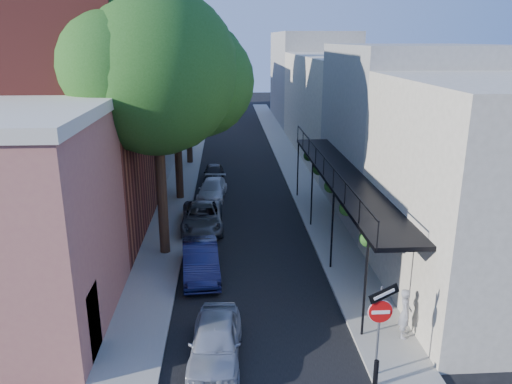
{
  "coord_description": "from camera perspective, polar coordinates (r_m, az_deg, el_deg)",
  "views": [
    {
      "loc": [
        -0.98,
        -10.85,
        9.28
      ],
      "look_at": [
        0.3,
        10.15,
        2.8
      ],
      "focal_mm": 35.0,
      "sensor_mm": 36.0,
      "label": 1
    }
  ],
  "objects": [
    {
      "name": "buildings_right",
      "position": [
        41.83,
        10.5,
        10.18
      ],
      "size": [
        9.8,
        55.0,
        10.0
      ],
      "color": "beige",
      "rests_on": "ground"
    },
    {
      "name": "parked_car_c",
      "position": [
        25.43,
        -6.16,
        -2.9
      ],
      "size": [
        2.2,
        4.52,
        1.24
      ],
      "primitive_type": "imported",
      "rotation": [
        0.0,
        0.0,
        0.03
      ],
      "color": "#4E5054",
      "rests_on": "ground"
    },
    {
      "name": "bollard",
      "position": [
        14.88,
        13.53,
        -19.5
      ],
      "size": [
        0.14,
        0.14,
        0.8
      ],
      "primitive_type": "cylinder",
      "color": "black",
      "rests_on": "sidewalk_right"
    },
    {
      "name": "parked_car_a",
      "position": [
        15.58,
        -4.64,
        -16.63
      ],
      "size": [
        1.72,
        3.84,
        1.28
      ],
      "primitive_type": "imported",
      "rotation": [
        0.0,
        0.0,
        -0.06
      ],
      "color": "#9297A2",
      "rests_on": "ground"
    },
    {
      "name": "parked_car_d",
      "position": [
        30.23,
        -5.02,
        0.28
      ],
      "size": [
        1.92,
        3.96,
        1.11
      ],
      "primitive_type": "imported",
      "rotation": [
        0.0,
        0.0,
        -0.1
      ],
      "color": "silver",
      "rests_on": "ground"
    },
    {
      "name": "parked_car_e",
      "position": [
        33.94,
        -4.85,
        2.18
      ],
      "size": [
        1.34,
        3.3,
        1.12
      ],
      "primitive_type": "imported",
      "rotation": [
        0.0,
        0.0,
        -0.0
      ],
      "color": "black",
      "rests_on": "ground"
    },
    {
      "name": "oak_mid",
      "position": [
        29.26,
        -8.46,
        12.59
      ],
      "size": [
        6.6,
        6.0,
        10.2
      ],
      "color": "black",
      "rests_on": "ground"
    },
    {
      "name": "oak_far",
      "position": [
        38.2,
        -7.31,
        15.46
      ],
      "size": [
        7.7,
        7.0,
        11.9
      ],
      "color": "black",
      "rests_on": "ground"
    },
    {
      "name": "sidewalk_left",
      "position": [
        41.98,
        -7.54,
        4.29
      ],
      "size": [
        2.0,
        64.0,
        0.12
      ],
      "primitive_type": "cube",
      "color": "gray",
      "rests_on": "ground"
    },
    {
      "name": "road_surface",
      "position": [
        41.9,
        -2.06,
        4.33
      ],
      "size": [
        6.0,
        64.0,
        0.01
      ],
      "primitive_type": "cube",
      "color": "black",
      "rests_on": "ground"
    },
    {
      "name": "parked_car_b",
      "position": [
        20.55,
        -6.36,
        -7.77
      ],
      "size": [
        1.75,
        4.15,
        1.33
      ],
      "primitive_type": "imported",
      "rotation": [
        0.0,
        0.0,
        0.08
      ],
      "color": "#121438",
      "rests_on": "ground"
    },
    {
      "name": "buildings_left",
      "position": [
        40.71,
        -15.52,
        10.4
      ],
      "size": [
        10.1,
        59.1,
        12.0
      ],
      "color": "#B26C5B",
      "rests_on": "ground"
    },
    {
      "name": "oak_near",
      "position": [
        21.29,
        -10.18,
        13.09
      ],
      "size": [
        7.48,
        6.8,
        11.42
      ],
      "color": "black",
      "rests_on": "ground"
    },
    {
      "name": "sign_post",
      "position": [
        14.47,
        14.03,
        -13.5
      ],
      "size": [
        0.89,
        0.17,
        2.99
      ],
      "color": "#595B60",
      "rests_on": "ground"
    },
    {
      "name": "pedestrian",
      "position": [
        16.95,
        16.68,
        -13.12
      ],
      "size": [
        0.55,
        0.69,
        1.66
      ],
      "primitive_type": "imported",
      "rotation": [
        0.0,
        0.0,
        1.28
      ],
      "color": "gray",
      "rests_on": "sidewalk_right"
    },
    {
      "name": "sidewalk_right",
      "position": [
        42.17,
        3.4,
        4.47
      ],
      "size": [
        2.0,
        64.0,
        0.12
      ],
      "primitive_type": "cube",
      "color": "gray",
      "rests_on": "ground"
    }
  ]
}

